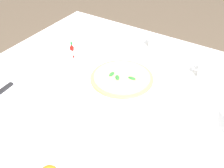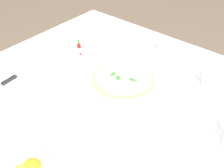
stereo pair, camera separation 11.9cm
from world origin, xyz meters
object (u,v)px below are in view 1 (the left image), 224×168
at_px(pizza, 122,78).
at_px(napkin_folded, 14,85).
at_px(hot_sauce_bottle, 72,51).
at_px(coffee_cup_right_edge, 206,72).
at_px(pepper_shaker, 70,56).
at_px(pizza_plate, 122,80).
at_px(salt_shaker, 74,50).
at_px(coffee_cup_far_right, 156,44).
at_px(dinner_knife, 14,82).

relative_size(pizza, napkin_folded, 1.20).
xyz_separation_m(pizza, hot_sauce_bottle, (0.05, 0.31, 0.01)).
bearing_deg(coffee_cup_right_edge, napkin_folded, 126.74).
xyz_separation_m(napkin_folded, pepper_shaker, (0.29, -0.07, 0.02)).
height_order(pizza_plate, salt_shaker, salt_shaker).
height_order(pizza, coffee_cup_far_right, coffee_cup_far_right).
bearing_deg(hot_sauce_bottle, salt_shaker, 19.65).
height_order(pizza, coffee_cup_right_edge, coffee_cup_right_edge).
bearing_deg(dinner_knife, pizza_plate, -58.37).
xyz_separation_m(coffee_cup_right_edge, pepper_shaker, (-0.21, 0.60, -0.01)).
distance_m(pizza_plate, coffee_cup_right_edge, 0.37).
bearing_deg(pepper_shaker, coffee_cup_far_right, -42.84).
xyz_separation_m(pizza, salt_shaker, (0.07, 0.32, 0.00)).
bearing_deg(pizza_plate, pizza, 160.96).
relative_size(coffee_cup_far_right, coffee_cup_right_edge, 0.98).
bearing_deg(coffee_cup_far_right, salt_shaker, 129.84).
bearing_deg(napkin_folded, pizza, -51.38).
bearing_deg(pepper_shaker, coffee_cup_right_edge, -70.85).
bearing_deg(coffee_cup_right_edge, dinner_knife, 126.57).
xyz_separation_m(pizza_plate, dinner_knife, (-0.27, 0.37, 0.01)).
bearing_deg(coffee_cup_far_right, pizza_plate, -179.68).
height_order(pizza_plate, coffee_cup_right_edge, coffee_cup_right_edge).
height_order(dinner_knife, salt_shaker, salt_shaker).
relative_size(napkin_folded, pepper_shaker, 4.00).
bearing_deg(coffee_cup_far_right, coffee_cup_right_edge, -111.07).
bearing_deg(dinner_knife, salt_shaker, -12.67).
bearing_deg(hot_sauce_bottle, napkin_folded, 169.45).
relative_size(salt_shaker, pepper_shaker, 1.00).
distance_m(dinner_knife, hot_sauce_bottle, 0.32).
height_order(coffee_cup_right_edge, salt_shaker, coffee_cup_right_edge).
bearing_deg(pizza, coffee_cup_far_right, 0.32).
relative_size(coffee_cup_far_right, dinner_knife, 0.66).
bearing_deg(pizza_plate, salt_shaker, 77.12).
xyz_separation_m(coffee_cup_right_edge, napkin_folded, (-0.50, 0.66, -0.02)).
height_order(pizza_plate, dinner_knife, dinner_knife).
distance_m(coffee_cup_right_edge, dinner_knife, 0.83).
bearing_deg(pepper_shaker, hot_sauce_bottle, 19.65).
relative_size(pizza, salt_shaker, 4.80).
distance_m(pizza, coffee_cup_right_edge, 0.37).
xyz_separation_m(dinner_knife, hot_sauce_bottle, (0.31, -0.06, 0.01)).
height_order(pizza_plate, pepper_shaker, pepper_shaker).
bearing_deg(coffee_cup_far_right, hot_sauce_bottle, 133.60).
distance_m(coffee_cup_far_right, napkin_folded, 0.71).
bearing_deg(coffee_cup_far_right, pizza, -179.68).
bearing_deg(pizza, hot_sauce_bottle, 81.69).
bearing_deg(salt_shaker, pepper_shaker, -160.35).
bearing_deg(pepper_shaker, napkin_folded, 166.56).
relative_size(coffee_cup_right_edge, dinner_knife, 0.68).
bearing_deg(salt_shaker, pizza_plate, -102.88).
height_order(pizza, hot_sauce_bottle, hot_sauce_bottle).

